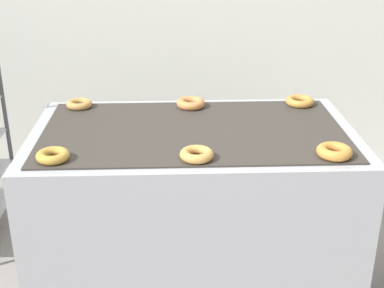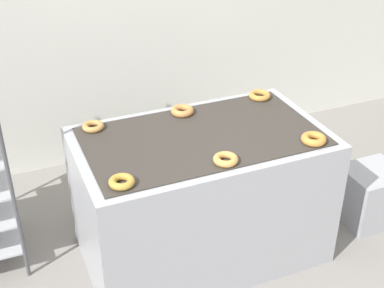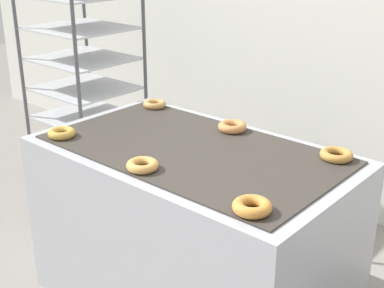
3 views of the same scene
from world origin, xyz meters
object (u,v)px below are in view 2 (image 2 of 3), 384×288
Objects in this scene: fryer_machine at (201,196)px; donut_far_left at (93,126)px; donut_near_left at (122,182)px; glaze_bin at (370,195)px; donut_near_right at (314,139)px; donut_far_right at (260,95)px; donut_far_center at (182,111)px; donut_near_center at (226,159)px.

fryer_machine is 11.38× the size of donut_far_left.
donut_near_left is (-0.57, -0.31, 0.45)m from fryer_machine.
glaze_bin is 2.79× the size of donut_near_right.
donut_near_left is at bearing 179.53° from donut_near_right.
donut_far_right is (1.13, -0.01, 0.00)m from donut_far_left.
donut_far_center is (-0.56, 0.62, -0.00)m from donut_near_right.
donut_near_right reaches higher than donut_near_left.
fryer_machine is 10.84× the size of donut_near_center.
glaze_bin is 1.48m from donut_far_center.
fryer_machine is 0.55m from donut_far_center.
glaze_bin is 1.94m from donut_near_left.
donut_near_center is 0.95× the size of donut_near_right.
donut_near_right reaches higher than donut_far_right.
donut_far_left is at bearing 89.32° from donut_near_left.
fryer_machine is at bearing -30.00° from donut_far_left.
donut_far_left is 0.57m from donut_far_center.
donut_near_right is at bearing -29.77° from donut_far_left.
donut_near_center is 0.86m from donut_far_left.
donut_far_center is at bearing -178.61° from donut_far_right.
donut_far_center reaches higher than donut_near_center.
glaze_bin is at bearing 4.88° from donut_near_left.
donut_near_right is (0.56, 0.00, 0.00)m from donut_near_center.
donut_near_left is at bearing -151.89° from fryer_machine.
donut_near_center is 0.94× the size of donut_far_right.
donut_near_left is at bearing 179.01° from donut_near_center.
fryer_machine is 0.79m from donut_near_left.
donut_near_right is 1.00× the size of donut_far_center.
donut_far_center is (-0.00, 0.31, 0.46)m from fryer_machine.
donut_far_left is at bearing 150.00° from fryer_machine.
donut_far_left is 0.90× the size of donut_far_center.
donut_far_right is at bearing 144.59° from glaze_bin.
donut_near_center reaches higher than glaze_bin.
donut_near_center is 1.05× the size of donut_far_left.
glaze_bin is at bearing 13.65° from donut_near_right.
donut_far_left is at bearing 150.23° from donut_near_right.
donut_far_right is at bearing 48.72° from donut_near_center.
glaze_bin is (1.23, -0.15, -0.23)m from fryer_machine.
donut_far_left is 1.13m from donut_far_right.
donut_near_left is 0.98× the size of donut_near_center.
donut_far_left is (-1.13, 0.64, -0.00)m from donut_near_right.
donut_near_center is at bearing -131.28° from donut_far_right.
donut_near_left is 0.93× the size of donut_far_center.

